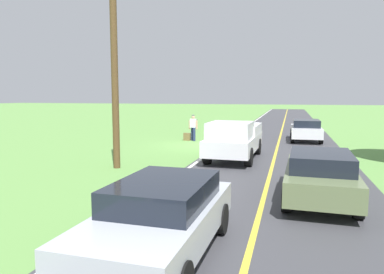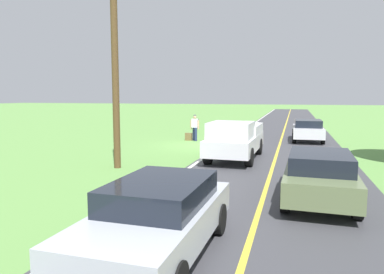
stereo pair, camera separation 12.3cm
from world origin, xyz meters
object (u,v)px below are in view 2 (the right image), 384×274
(hitchhiker_walking, at_px, (195,126))
(sedan_mid_oncoming, at_px, (319,175))
(sedan_near_oncoming, at_px, (308,130))
(pickup_truck_passing, at_px, (235,139))
(utility_pole_roadside, at_px, (115,73))
(sedan_ahead_same_lane, at_px, (158,216))
(suitcase_carried, at_px, (189,137))

(hitchhiker_walking, xyz_separation_m, sedan_mid_oncoming, (-7.04, 12.14, -0.23))
(sedan_mid_oncoming, relative_size, sedan_near_oncoming, 1.01)
(pickup_truck_passing, bearing_deg, sedan_mid_oncoming, 119.96)
(pickup_truck_passing, relative_size, sedan_mid_oncoming, 1.22)
(pickup_truck_passing, height_order, sedan_near_oncoming, pickup_truck_passing)
(sedan_mid_oncoming, distance_m, utility_pole_roadside, 8.77)
(sedan_ahead_same_lane, bearing_deg, utility_pole_roadside, -57.19)
(pickup_truck_passing, relative_size, sedan_near_oncoming, 1.23)
(sedan_near_oncoming, height_order, utility_pole_roadside, utility_pole_roadside)
(sedan_mid_oncoming, relative_size, utility_pole_roadside, 0.57)
(suitcase_carried, height_order, utility_pole_roadside, utility_pole_roadside)
(hitchhiker_walking, distance_m, suitcase_carried, 0.84)
(suitcase_carried, height_order, sedan_near_oncoming, sedan_near_oncoming)
(sedan_near_oncoming, bearing_deg, suitcase_carried, 14.03)
(pickup_truck_passing, bearing_deg, suitcase_carried, -56.77)
(pickup_truck_passing, xyz_separation_m, sedan_mid_oncoming, (-3.38, 5.87, -0.21))
(pickup_truck_passing, xyz_separation_m, utility_pole_roadside, (4.36, 3.22, 2.93))
(suitcase_carried, relative_size, sedan_near_oncoming, 0.12)
(utility_pole_roadside, bearing_deg, sedan_mid_oncoming, 161.13)
(suitcase_carried, height_order, pickup_truck_passing, pickup_truck_passing)
(utility_pole_roadside, bearing_deg, sedan_near_oncoming, -124.77)
(sedan_ahead_same_lane, xyz_separation_m, utility_pole_roadside, (4.62, -7.17, 3.14))
(sedan_ahead_same_lane, relative_size, utility_pole_roadside, 0.57)
(sedan_ahead_same_lane, bearing_deg, sedan_mid_oncoming, -124.64)
(suitcase_carried, relative_size, pickup_truck_passing, 0.09)
(hitchhiker_walking, relative_size, suitcase_carried, 3.43)
(sedan_mid_oncoming, bearing_deg, pickup_truck_passing, -60.04)
(pickup_truck_passing, height_order, sedan_ahead_same_lane, pickup_truck_passing)
(sedan_near_oncoming, bearing_deg, utility_pole_roadside, 55.23)
(hitchhiker_walking, height_order, sedan_near_oncoming, hitchhiker_walking)
(suitcase_carried, xyz_separation_m, utility_pole_roadside, (0.28, 9.45, 3.64))
(sedan_mid_oncoming, relative_size, sedan_ahead_same_lane, 1.01)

